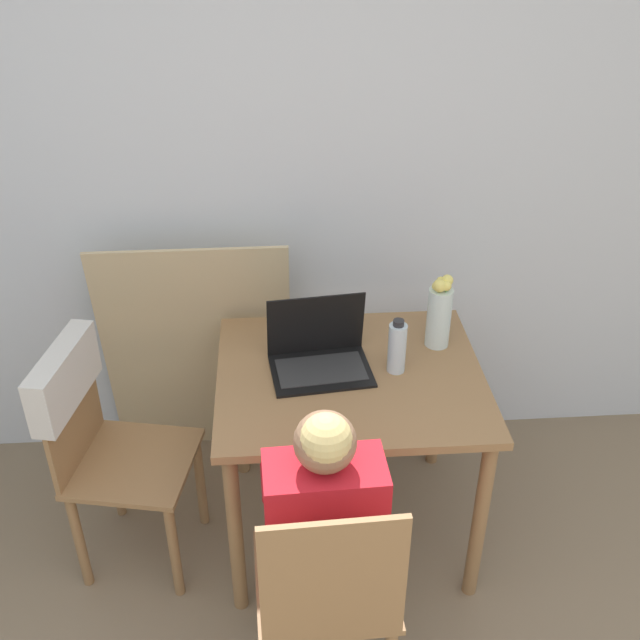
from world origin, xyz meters
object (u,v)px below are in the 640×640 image
object	(u,v)px
chair_spare	(94,424)
flower_vase	(439,313)
laptop	(319,351)
chair_occupied	(327,595)
water_bottle	(397,347)
person_seated	(323,515)

from	to	relation	value
chair_spare	flower_vase	size ratio (longest dim) A/B	3.19
chair_spare	laptop	xyz separation A→B (m)	(0.77, 0.11, 0.19)
chair_occupied	water_bottle	bearing A→B (deg)	-115.09
chair_occupied	chair_spare	world-z (taller)	chair_spare
person_seated	chair_occupied	bearing A→B (deg)	90.00
chair_spare	person_seated	size ratio (longest dim) A/B	0.84
laptop	chair_spare	bearing A→B (deg)	-178.12
chair_occupied	laptop	xyz separation A→B (m)	(0.03, 0.74, 0.33)
flower_vase	water_bottle	size ratio (longest dim) A/B	1.39
chair_spare	flower_vase	bearing A→B (deg)	-68.67
chair_occupied	flower_vase	distance (m)	1.04
chair_spare	flower_vase	distance (m)	1.25
person_seated	water_bottle	xyz separation A→B (m)	(0.30, 0.58, 0.17)
person_seated	flower_vase	distance (m)	0.89
laptop	flower_vase	world-z (taller)	flower_vase
chair_spare	water_bottle	world-z (taller)	water_bottle
laptop	water_bottle	world-z (taller)	laptop
laptop	water_bottle	bearing A→B (deg)	-16.71
chair_occupied	laptop	bearing A→B (deg)	-94.56
flower_vase	water_bottle	distance (m)	0.23
chair_occupied	person_seated	bearing A→B (deg)	-90.00
flower_vase	chair_occupied	bearing A→B (deg)	-118.84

